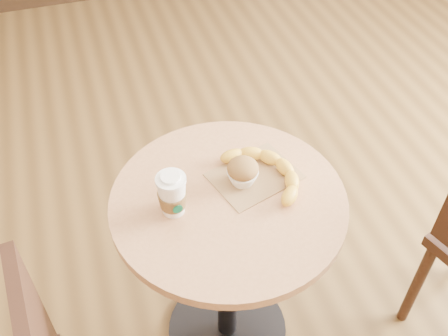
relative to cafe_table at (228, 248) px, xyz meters
name	(u,v)px	position (x,y,z in m)	size (l,w,h in m)	color
cafe_table	(228,248)	(0.00, 0.00, 0.00)	(0.66, 0.66, 0.75)	black
kraft_bag	(254,176)	(0.10, 0.06, 0.23)	(0.24, 0.18, 0.00)	olive
coffee_cup	(172,196)	(-0.16, 0.00, 0.29)	(0.08, 0.08, 0.13)	white
muffin	(243,172)	(0.06, 0.05, 0.27)	(0.09, 0.09, 0.08)	white
banana	(265,174)	(0.12, 0.04, 0.25)	(0.21, 0.27, 0.04)	gold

